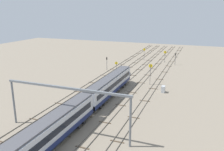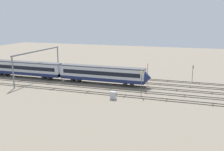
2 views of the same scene
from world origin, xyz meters
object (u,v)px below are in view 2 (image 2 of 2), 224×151
(signal_light_trackside_departure, at_px, (193,71))
(speed_sign_distant_end, at_px, (148,71))
(overhead_gantry, at_px, (38,57))
(speed_sign_mid_trackside, at_px, (141,79))
(relay_cabinet, at_px, (113,95))

(signal_light_trackside_departure, bearing_deg, speed_sign_distant_end, -146.04)
(overhead_gantry, distance_m, speed_sign_distant_end, 32.34)
(speed_sign_mid_trackside, distance_m, speed_sign_distant_end, 10.11)
(speed_sign_distant_end, bearing_deg, speed_sign_mid_trackside, -87.25)
(overhead_gantry, relative_size, signal_light_trackside_departure, 4.90)
(signal_light_trackside_departure, xyz_separation_m, relay_cabinet, (-16.39, -22.48, -2.22))
(overhead_gantry, bearing_deg, relay_cabinet, -23.69)
(speed_sign_mid_trackside, bearing_deg, speed_sign_distant_end, 92.75)
(overhead_gantry, xyz_separation_m, speed_sign_distant_end, (32.09, 2.79, -2.83))
(overhead_gantry, height_order, speed_sign_mid_trackside, overhead_gantry)
(speed_sign_distant_end, distance_m, signal_light_trackside_departure, 13.90)
(speed_sign_distant_end, xyz_separation_m, relay_cabinet, (-4.87, -14.73, -2.95))
(speed_sign_distant_end, relative_size, relay_cabinet, 3.48)
(speed_sign_distant_end, bearing_deg, signal_light_trackside_departure, 33.96)
(overhead_gantry, height_order, relay_cabinet, overhead_gantry)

